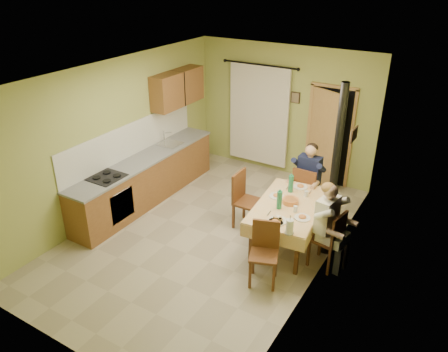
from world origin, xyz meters
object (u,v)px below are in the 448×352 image
Objects in this scene: chair_right at (326,250)px; chair_left at (248,211)px; dining_table at (288,224)px; chair_near at (263,265)px; stove_flue at (332,195)px; man_far at (309,172)px; man_right at (329,217)px; chair_far at (306,201)px.

chair_left is (-1.57, 0.39, 0.00)m from chair_right.
dining_table is 1.08m from chair_near.
stove_flue is (1.45, 0.01, 0.73)m from chair_left.
man_far is (-0.09, 1.05, 0.50)m from dining_table.
man_right is (0.73, -0.23, 0.50)m from dining_table.
chair_far is at bearing 42.79° from man_right.
chair_far is at bearing 129.25° from stove_flue.
chair_far is 1.03× the size of chair_right.
chair_near is at bearing -83.86° from chair_far.
chair_right is at bearing -147.51° from chair_near.
man_far is at bearing 88.75° from dining_table.
dining_table is 0.78m from chair_right.
chair_near is at bearing -113.15° from stove_flue.
chair_left is at bearing -129.18° from chair_far.
man_far reaches higher than chair_far.
stove_flue reaches higher than chair_right.
stove_flue reaches higher than chair_far.
chair_near is 0.69× the size of man_right.
chair_near is 0.34× the size of stove_flue.
man_far is at bearing 139.06° from chair_left.
man_far is 1.51m from man_right.
dining_table is 1.77× the size of chair_far.
chair_right is 0.35× the size of stove_flue.
chair_left reaches higher than chair_far.
chair_right is at bearing -55.41° from chair_far.
chair_left is at bearing 86.01° from chair_right.
chair_right is at bearing -73.07° from stove_flue.
chair_far is 1.51m from chair_right.
chair_left is at bearing -128.71° from man_far.
chair_far is at bearing 88.84° from dining_table.
chair_right is (0.83, -1.26, -0.00)m from chair_far.
chair_left is at bearing 163.04° from dining_table.
chair_right reaches higher than chair_near.
dining_table is 1.82× the size of chair_right.
stove_flue reaches higher than chair_left.
dining_table is 1.27× the size of man_far.
chair_left reaches higher than chair_near.
chair_right is at bearing -55.72° from man_far.
man_far and man_right have the same top height.
chair_left is (-0.75, -0.87, 0.00)m from chair_far.
chair_right reaches higher than dining_table.
man_far is (-0.83, 1.28, 0.59)m from chair_right.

